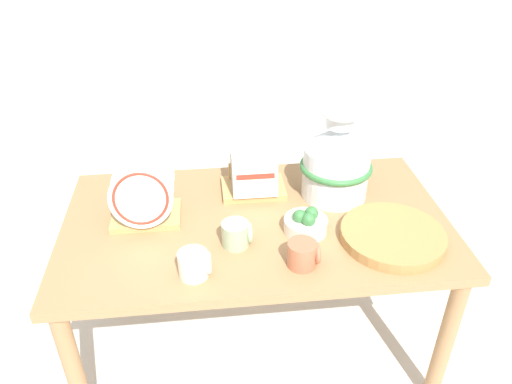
# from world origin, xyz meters

# --- Properties ---
(ground_plane) EXTENTS (14.00, 14.00, 0.00)m
(ground_plane) POSITION_xyz_m (0.00, 0.00, 0.00)
(ground_plane) COLOR silver
(display_table) EXTENTS (1.30, 0.73, 0.61)m
(display_table) POSITION_xyz_m (0.00, 0.00, 0.54)
(display_table) COLOR #9E754C
(display_table) RESTS_ON ground_plane
(ceramic_vase) EXTENTS (0.26, 0.26, 0.34)m
(ceramic_vase) POSITION_xyz_m (0.30, 0.12, 0.76)
(ceramic_vase) COLOR silver
(ceramic_vase) RESTS_ON display_table
(dish_rack_round_plates) EXTENTS (0.23, 0.19, 0.23)m
(dish_rack_round_plates) POSITION_xyz_m (-0.37, 0.04, 0.69)
(dish_rack_round_plates) COLOR tan
(dish_rack_round_plates) RESTS_ON display_table
(dish_rack_square_plates) EXTENTS (0.23, 0.18, 0.18)m
(dish_rack_square_plates) POSITION_xyz_m (0.01, 0.18, 0.67)
(dish_rack_square_plates) COLOR tan
(dish_rack_square_plates) RESTS_ON display_table
(wicker_charger_stack) EXTENTS (0.33, 0.33, 0.04)m
(wicker_charger_stack) POSITION_xyz_m (0.42, -0.16, 0.63)
(wicker_charger_stack) COLOR #AD7F47
(wicker_charger_stack) RESTS_ON display_table
(mug_terracotta_glaze) EXTENTS (0.10, 0.09, 0.08)m
(mug_terracotta_glaze) POSITION_xyz_m (0.11, -0.25, 0.65)
(mug_terracotta_glaze) COLOR #B76647
(mug_terracotta_glaze) RESTS_ON display_table
(mug_sage_glaze) EXTENTS (0.10, 0.09, 0.08)m
(mug_sage_glaze) POSITION_xyz_m (-0.07, -0.13, 0.65)
(mug_sage_glaze) COLOR #9EB28E
(mug_sage_glaze) RESTS_ON display_table
(mug_cream_glaze) EXTENTS (0.10, 0.09, 0.08)m
(mug_cream_glaze) POSITION_xyz_m (-0.21, -0.26, 0.65)
(mug_cream_glaze) COLOR silver
(mug_cream_glaze) RESTS_ON display_table
(fruit_bowl) EXTENTS (0.14, 0.14, 0.08)m
(fruit_bowl) POSITION_xyz_m (0.15, -0.08, 0.65)
(fruit_bowl) COLOR silver
(fruit_bowl) RESTS_ON display_table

